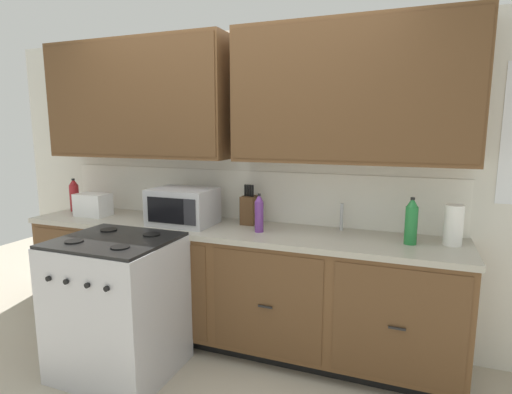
{
  "coord_description": "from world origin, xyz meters",
  "views": [
    {
      "loc": [
        1.27,
        -2.42,
        1.65
      ],
      "look_at": [
        0.24,
        0.27,
        1.17
      ],
      "focal_mm": 28.54,
      "sensor_mm": 36.0,
      "label": 1
    }
  ],
  "objects": [
    {
      "name": "bottle_violet",
      "position": [
        0.27,
        0.25,
        1.06
      ],
      "size": [
        0.06,
        0.06,
        0.28
      ],
      "color": "#663384",
      "rests_on": "counter_run"
    },
    {
      "name": "bottle_green",
      "position": [
        1.29,
        0.31,
        1.07
      ],
      "size": [
        0.08,
        0.08,
        0.31
      ],
      "color": "#237A38",
      "rests_on": "counter_run"
    },
    {
      "name": "microwave",
      "position": [
        -0.36,
        0.27,
        1.06
      ],
      "size": [
        0.48,
        0.37,
        0.28
      ],
      "color": "#B7B7BC",
      "rests_on": "counter_run"
    },
    {
      "name": "bottle_clear",
      "position": [
        -0.68,
        0.34,
        1.04
      ],
      "size": [
        0.07,
        0.07,
        0.25
      ],
      "color": "silver",
      "rests_on": "counter_run"
    },
    {
      "name": "bottle_red",
      "position": [
        -1.55,
        0.37,
        1.06
      ],
      "size": [
        0.08,
        0.08,
        0.29
      ],
      "color": "maroon",
      "rests_on": "counter_run"
    },
    {
      "name": "wall_unit",
      "position": [
        0.0,
        0.5,
        1.65
      ],
      "size": [
        4.53,
        0.4,
        2.4
      ],
      "color": "silver",
      "rests_on": "ground_plane"
    },
    {
      "name": "paper_towel_roll",
      "position": [
        1.54,
        0.38,
        1.05
      ],
      "size": [
        0.12,
        0.12,
        0.26
      ],
      "primitive_type": "cylinder",
      "color": "white",
      "rests_on": "counter_run"
    },
    {
      "name": "counter_run",
      "position": [
        0.0,
        0.3,
        0.47
      ],
      "size": [
        3.36,
        0.64,
        0.92
      ],
      "color": "black",
      "rests_on": "ground_plane"
    },
    {
      "name": "ground_plane",
      "position": [
        0.0,
        0.0,
        0.0
      ],
      "size": [
        8.32,
        8.32,
        0.0
      ],
      "primitive_type": "plane",
      "color": "#B2A893"
    },
    {
      "name": "toaster",
      "position": [
        -1.25,
        0.26,
        1.02
      ],
      "size": [
        0.28,
        0.18,
        0.19
      ],
      "color": "white",
      "rests_on": "counter_run"
    },
    {
      "name": "sink_faucet",
      "position": [
        0.82,
        0.51,
        1.02
      ],
      "size": [
        0.02,
        0.02,
        0.2
      ],
      "primitive_type": "cylinder",
      "color": "#B2B5BA",
      "rests_on": "counter_run"
    },
    {
      "name": "knife_block",
      "position": [
        0.11,
        0.46,
        1.04
      ],
      "size": [
        0.11,
        0.14,
        0.31
      ],
      "color": "#52361E",
      "rests_on": "counter_run"
    },
    {
      "name": "stove_range",
      "position": [
        -0.53,
        -0.33,
        0.47
      ],
      "size": [
        0.76,
        0.68,
        0.95
      ],
      "color": "#B7B7BC",
      "rests_on": "ground_plane"
    }
  ]
}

